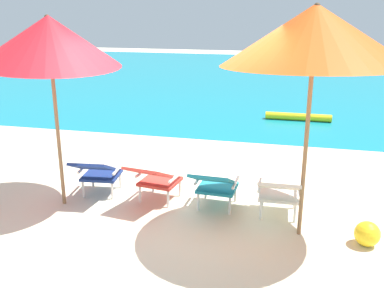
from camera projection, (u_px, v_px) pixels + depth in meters
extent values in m
plane|color=beige|center=(227.00, 133.00, 9.76)|extent=(40.00, 40.00, 0.00)
cube|color=teal|center=(261.00, 78.00, 17.53)|extent=(40.00, 18.00, 0.01)
cylinder|color=yellow|center=(298.00, 117.00, 10.81)|extent=(1.60, 0.18, 0.18)
cube|color=navy|center=(102.00, 175.00, 6.52)|extent=(0.57, 0.56, 0.04)
cube|color=navy|center=(92.00, 167.00, 6.10)|extent=(0.58, 0.57, 0.27)
cylinder|color=white|center=(93.00, 179.00, 6.79)|extent=(0.04, 0.04, 0.26)
cylinder|color=white|center=(120.00, 180.00, 6.74)|extent=(0.04, 0.04, 0.26)
cylinder|color=white|center=(83.00, 189.00, 6.39)|extent=(0.04, 0.04, 0.26)
cylinder|color=white|center=(112.00, 191.00, 6.34)|extent=(0.04, 0.04, 0.26)
cube|color=white|center=(84.00, 167.00, 6.52)|extent=(0.09, 0.50, 0.03)
cube|color=white|center=(118.00, 168.00, 6.46)|extent=(0.09, 0.50, 0.03)
cube|color=red|center=(160.00, 181.00, 6.29)|extent=(0.58, 0.57, 0.04)
cube|color=red|center=(148.00, 172.00, 5.88)|extent=(0.59, 0.58, 0.27)
cylinder|color=white|center=(153.00, 184.00, 6.60)|extent=(0.04, 0.04, 0.26)
cylinder|color=white|center=(180.00, 188.00, 6.44)|extent=(0.04, 0.04, 0.26)
cylinder|color=white|center=(140.00, 194.00, 6.22)|extent=(0.04, 0.04, 0.26)
cylinder|color=white|center=(168.00, 199.00, 6.07)|extent=(0.04, 0.04, 0.26)
cube|color=white|center=(144.00, 171.00, 6.34)|extent=(0.10, 0.50, 0.03)
cube|color=white|center=(176.00, 176.00, 6.16)|extent=(0.10, 0.50, 0.03)
cube|color=teal|center=(217.00, 188.00, 6.07)|extent=(0.54, 0.52, 0.04)
cube|color=teal|center=(212.00, 179.00, 5.65)|extent=(0.54, 0.54, 0.27)
cylinder|color=white|center=(206.00, 190.00, 6.37)|extent=(0.04, 0.04, 0.26)
cylinder|color=white|center=(235.00, 193.00, 6.25)|extent=(0.04, 0.04, 0.26)
cylinder|color=white|center=(198.00, 202.00, 5.98)|extent=(0.04, 0.04, 0.26)
cylinder|color=white|center=(230.00, 206.00, 5.87)|extent=(0.04, 0.04, 0.26)
cube|color=white|center=(199.00, 178.00, 6.10)|extent=(0.05, 0.50, 0.03)
cube|color=white|center=(236.00, 182.00, 5.97)|extent=(0.05, 0.50, 0.03)
cube|color=silver|center=(279.00, 195.00, 5.84)|extent=(0.53, 0.51, 0.04)
cube|color=silver|center=(279.00, 186.00, 5.42)|extent=(0.53, 0.53, 0.27)
cylinder|color=white|center=(263.00, 197.00, 6.12)|extent=(0.04, 0.04, 0.26)
cylinder|color=white|center=(295.00, 200.00, 6.04)|extent=(0.04, 0.04, 0.26)
cylinder|color=white|center=(261.00, 210.00, 5.73)|extent=(0.04, 0.04, 0.26)
cylinder|color=white|center=(295.00, 213.00, 5.64)|extent=(0.04, 0.04, 0.26)
cube|color=white|center=(260.00, 185.00, 5.86)|extent=(0.04, 0.50, 0.03)
cube|color=white|center=(299.00, 188.00, 5.75)|extent=(0.04, 0.50, 0.03)
cylinder|color=olive|center=(58.00, 136.00, 5.94)|extent=(0.05, 0.05, 1.99)
cone|color=red|center=(49.00, 40.00, 5.56)|extent=(2.54, 2.52, 0.74)
sphere|color=#4C3823|center=(47.00, 17.00, 5.48)|extent=(0.07, 0.07, 0.07)
cylinder|color=olive|center=(305.00, 153.00, 5.09)|extent=(0.05, 0.05, 2.09)
cone|color=#EA5619|center=(315.00, 35.00, 4.69)|extent=(2.81, 2.82, 0.74)
sphere|color=#4C3823|center=(317.00, 6.00, 4.60)|extent=(0.07, 0.07, 0.07)
sphere|color=yellow|center=(367.00, 234.00, 5.09)|extent=(0.30, 0.30, 0.30)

